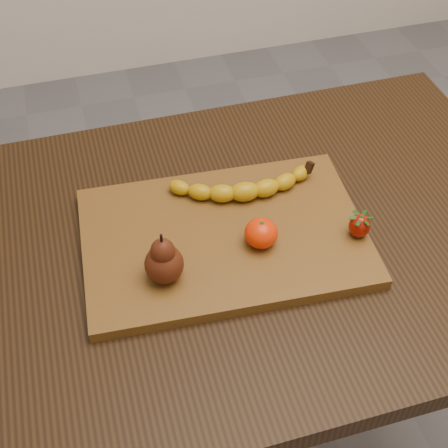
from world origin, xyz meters
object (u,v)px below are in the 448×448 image
object	(u,v)px
table	(253,270)
pear	(163,257)
cutting_board	(224,237)
mandarin	(261,233)

from	to	relation	value
table	pear	bearing A→B (deg)	-157.90
cutting_board	pear	xyz separation A→B (m)	(-0.11, -0.06, 0.06)
cutting_board	mandarin	world-z (taller)	mandarin
table	pear	size ratio (longest dim) A/B	10.97
cutting_board	pear	size ratio (longest dim) A/B	4.94
table	mandarin	size ratio (longest dim) A/B	18.97
table	mandarin	world-z (taller)	mandarin
pear	mandarin	bearing A→B (deg)	9.03
table	cutting_board	xyz separation A→B (m)	(-0.05, -0.00, 0.11)
pear	table	bearing A→B (deg)	22.10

